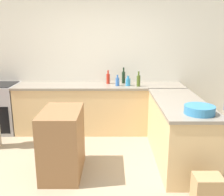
% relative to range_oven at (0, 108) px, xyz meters
% --- Properties ---
extents(ground_plane, '(14.00, 14.00, 0.00)m').
position_rel_range_oven_xyz_m(ground_plane, '(1.89, -1.71, -0.46)').
color(ground_plane, tan).
extents(wall_back, '(8.00, 0.06, 2.70)m').
position_rel_range_oven_xyz_m(wall_back, '(1.89, 0.35, 0.89)').
color(wall_back, silver).
rests_on(wall_back, ground_plane).
extents(counter_back, '(3.11, 0.67, 0.90)m').
position_rel_range_oven_xyz_m(counter_back, '(1.89, 0.00, -0.00)').
color(counter_back, '#D6B27A').
rests_on(counter_back, ground_plane).
extents(counter_peninsula, '(0.69, 1.74, 0.90)m').
position_rel_range_oven_xyz_m(counter_peninsula, '(3.10, -1.17, -0.00)').
color(counter_peninsula, '#D6B27A').
rests_on(counter_peninsula, ground_plane).
extents(range_oven, '(0.66, 0.65, 0.91)m').
position_rel_range_oven_xyz_m(range_oven, '(0.00, 0.00, 0.00)').
color(range_oven, '#ADADB2').
rests_on(range_oven, ground_plane).
extents(island_table, '(0.50, 0.80, 0.88)m').
position_rel_range_oven_xyz_m(island_table, '(1.46, -1.55, -0.02)').
color(island_table, brown).
rests_on(island_table, ground_plane).
extents(mixing_bowl, '(0.36, 0.36, 0.10)m').
position_rel_range_oven_xyz_m(mixing_bowl, '(3.17, -1.77, 0.50)').
color(mixing_bowl, teal).
rests_on(mixing_bowl, counter_peninsula).
extents(hot_sauce_bottle, '(0.06, 0.06, 0.25)m').
position_rel_range_oven_xyz_m(hot_sauce_bottle, '(2.05, 0.11, 0.55)').
color(hot_sauce_bottle, red).
rests_on(hot_sauce_bottle, counter_back).
extents(water_bottle_blue, '(0.07, 0.07, 0.20)m').
position_rel_range_oven_xyz_m(water_bottle_blue, '(2.22, -0.09, 0.53)').
color(water_bottle_blue, '#386BB7').
rests_on(water_bottle_blue, counter_back).
extents(wine_bottle_dark, '(0.06, 0.06, 0.30)m').
position_rel_range_oven_xyz_m(wine_bottle_dark, '(2.34, 0.15, 0.57)').
color(wine_bottle_dark, black).
rests_on(wine_bottle_dark, counter_back).
extents(dish_soap_bottle, '(0.09, 0.09, 0.18)m').
position_rel_range_oven_xyz_m(dish_soap_bottle, '(2.41, -0.09, 0.52)').
color(dish_soap_bottle, '#338CBF').
rests_on(dish_soap_bottle, counter_back).
extents(olive_oil_bottle, '(0.07, 0.07, 0.27)m').
position_rel_range_oven_xyz_m(olive_oil_bottle, '(2.60, -0.14, 0.55)').
color(olive_oil_bottle, '#475B1E').
rests_on(olive_oil_bottle, counter_back).
extents(paper_bag, '(0.29, 0.22, 0.42)m').
position_rel_range_oven_xyz_m(paper_bag, '(3.12, -2.36, -0.25)').
color(paper_bag, '#A88456').
rests_on(paper_bag, ground_plane).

